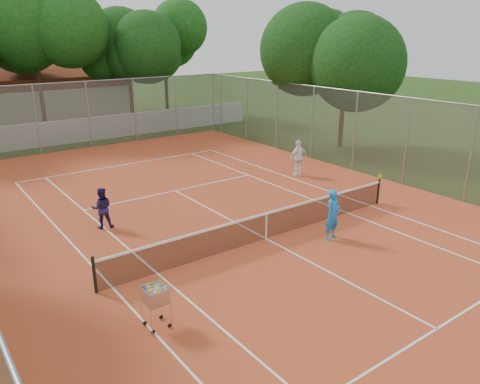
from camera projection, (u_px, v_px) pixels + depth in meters
ground at (266, 239)px, 15.99m from camera, size 120.00×120.00×0.00m
court_pad at (266, 239)px, 15.98m from camera, size 18.00×34.00×0.02m
court_lines at (266, 239)px, 15.98m from camera, size 10.98×23.78×0.01m
tennis_net at (266, 226)px, 15.82m from camera, size 11.88×0.10×0.98m
perimeter_fence at (267, 184)px, 15.34m from camera, size 18.00×34.00×4.00m
boundary_wall at (80, 130)px, 30.24m from camera, size 26.00×0.30×1.50m
clubhouse at (10, 94)px, 36.28m from camera, size 16.40×9.00×4.40m
tropical_trees at (58, 60)px, 31.17m from camera, size 29.00×19.00×10.00m
player_near at (333, 215)px, 15.73m from camera, size 0.70×0.53×1.75m
player_far_left at (102, 208)px, 16.67m from camera, size 0.88×0.78×1.51m
player_far_right at (298, 158)px, 22.89m from camera, size 1.06×0.49×1.76m
ball_hopper at (156, 305)px, 11.00m from camera, size 0.58×0.58×1.16m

